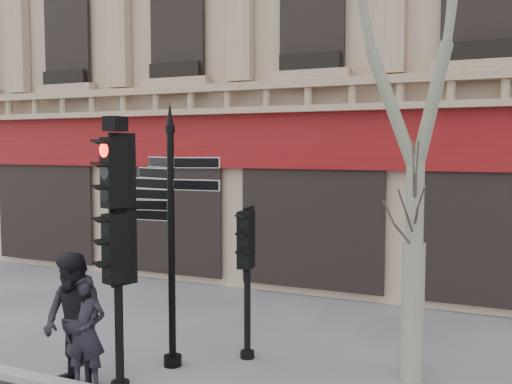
% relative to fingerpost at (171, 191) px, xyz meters
% --- Properties ---
extents(ground, '(80.00, 80.00, 0.00)m').
position_rel_fingerpost_xyz_m(ground, '(0.64, -0.02, -2.77)').
color(ground, '#58595D').
rests_on(ground, ground).
extents(fingerpost, '(1.91, 1.91, 4.13)m').
position_rel_fingerpost_xyz_m(fingerpost, '(0.00, 0.00, 0.00)').
color(fingerpost, black).
rests_on(fingerpost, ground).
extents(traffic_signal_main, '(0.50, 0.42, 3.86)m').
position_rel_fingerpost_xyz_m(traffic_signal_main, '(-0.16, -1.11, -0.34)').
color(traffic_signal_main, black).
rests_on(traffic_signal_main, ground).
extents(traffic_signal_secondary, '(0.43, 0.32, 2.42)m').
position_rel_fingerpost_xyz_m(traffic_signal_secondary, '(0.94, 0.78, -1.08)').
color(traffic_signal_secondary, black).
rests_on(traffic_signal_secondary, ground).
extents(pedestrian_a, '(0.69, 0.56, 1.63)m').
position_rel_fingerpost_xyz_m(pedestrian_a, '(-0.69, -1.21, -1.96)').
color(pedestrian_a, '#22202B').
rests_on(pedestrian_a, ground).
extents(pedestrian_b, '(1.08, 0.92, 1.96)m').
position_rel_fingerpost_xyz_m(pedestrian_b, '(-0.80, -1.32, -1.80)').
color(pedestrian_b, black).
rests_on(pedestrian_b, ground).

